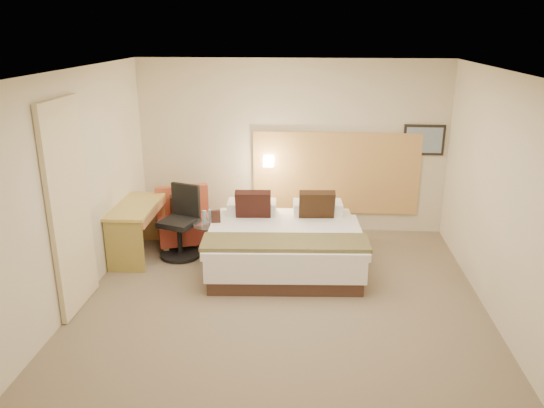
# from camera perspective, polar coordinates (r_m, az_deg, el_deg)

# --- Properties ---
(floor) EXTENTS (4.80, 5.00, 0.02)m
(floor) POSITION_cam_1_polar(r_m,az_deg,el_deg) (6.47, 0.98, -10.59)
(floor) COLOR #7B6953
(floor) RESTS_ON ground
(ceiling) EXTENTS (4.80, 5.00, 0.02)m
(ceiling) POSITION_cam_1_polar(r_m,az_deg,el_deg) (5.67, 1.14, 14.18)
(ceiling) COLOR white
(ceiling) RESTS_ON floor
(wall_back) EXTENTS (4.80, 0.02, 2.70)m
(wall_back) POSITION_cam_1_polar(r_m,az_deg,el_deg) (8.35, 2.12, 6.16)
(wall_back) COLOR beige
(wall_back) RESTS_ON floor
(wall_front) EXTENTS (4.80, 0.02, 2.70)m
(wall_front) POSITION_cam_1_polar(r_m,az_deg,el_deg) (3.63, -1.44, -11.08)
(wall_front) COLOR beige
(wall_front) RESTS_ON floor
(wall_left) EXTENTS (0.02, 5.00, 2.70)m
(wall_left) POSITION_cam_1_polar(r_m,az_deg,el_deg) (6.53, -20.58, 1.41)
(wall_left) COLOR beige
(wall_left) RESTS_ON floor
(wall_right) EXTENTS (0.02, 5.00, 2.70)m
(wall_right) POSITION_cam_1_polar(r_m,az_deg,el_deg) (6.27, 23.60, 0.36)
(wall_right) COLOR beige
(wall_right) RESTS_ON floor
(headboard_panel) EXTENTS (2.60, 0.04, 1.30)m
(headboard_panel) POSITION_cam_1_polar(r_m,az_deg,el_deg) (8.41, 6.85, 3.32)
(headboard_panel) COLOR tan
(headboard_panel) RESTS_ON wall_back
(art_frame) EXTENTS (0.62, 0.03, 0.47)m
(art_frame) POSITION_cam_1_polar(r_m,az_deg,el_deg) (8.46, 16.02, 6.64)
(art_frame) COLOR black
(art_frame) RESTS_ON wall_back
(art_canvas) EXTENTS (0.54, 0.01, 0.39)m
(art_canvas) POSITION_cam_1_polar(r_m,az_deg,el_deg) (8.44, 16.05, 6.61)
(art_canvas) COLOR #7890A5
(art_canvas) RESTS_ON wall_back
(lamp_arm) EXTENTS (0.02, 0.12, 0.02)m
(lamp_arm) POSITION_cam_1_polar(r_m,az_deg,el_deg) (8.33, -0.34, 4.73)
(lamp_arm) COLOR silver
(lamp_arm) RESTS_ON wall_back
(lamp_shade) EXTENTS (0.15, 0.15, 0.15)m
(lamp_shade) POSITION_cam_1_polar(r_m,az_deg,el_deg) (8.28, -0.37, 4.63)
(lamp_shade) COLOR #FFEDC6
(lamp_shade) RESTS_ON wall_back
(curtain) EXTENTS (0.06, 0.90, 2.42)m
(curtain) POSITION_cam_1_polar(r_m,az_deg,el_deg) (6.33, -20.95, -0.40)
(curtain) COLOR beige
(curtain) RESTS_ON wall_left
(bottle_a) EXTENTS (0.07, 0.07, 0.19)m
(bottle_a) POSITION_cam_1_polar(r_m,az_deg,el_deg) (7.39, -7.26, -1.42)
(bottle_a) COLOR #7BACBF
(bottle_a) RESTS_ON side_table
(bottle_b) EXTENTS (0.07, 0.07, 0.19)m
(bottle_b) POSITION_cam_1_polar(r_m,az_deg,el_deg) (7.42, -6.63, -1.31)
(bottle_b) COLOR #8BB8D7
(bottle_b) RESTS_ON side_table
(menu_folder) EXTENTS (0.13, 0.07, 0.21)m
(menu_folder) POSITION_cam_1_polar(r_m,az_deg,el_deg) (7.33, -6.06, -1.46)
(menu_folder) COLOR #371C16
(menu_folder) RESTS_ON side_table
(bed) EXTENTS (2.14, 2.10, 1.00)m
(bed) POSITION_cam_1_polar(r_m,az_deg,el_deg) (7.32, 1.39, -4.09)
(bed) COLOR #3F271F
(bed) RESTS_ON floor
(lounge_chair) EXTENTS (0.98, 0.92, 0.84)m
(lounge_chair) POSITION_cam_1_polar(r_m,az_deg,el_deg) (8.13, -9.39, -1.91)
(lounge_chair) COLOR #A98B4F
(lounge_chair) RESTS_ON floor
(side_table) EXTENTS (0.55, 0.55, 0.54)m
(side_table) POSITION_cam_1_polar(r_m,az_deg,el_deg) (7.50, -6.57, -3.84)
(side_table) COLOR white
(side_table) RESTS_ON floor
(desk) EXTENTS (0.59, 1.24, 0.77)m
(desk) POSITION_cam_1_polar(r_m,az_deg,el_deg) (7.73, -14.24, -1.22)
(desk) COLOR tan
(desk) RESTS_ON floor
(desk_chair) EXTENTS (0.73, 0.73, 1.02)m
(desk_chair) POSITION_cam_1_polar(r_m,az_deg,el_deg) (7.66, -9.74, -2.54)
(desk_chair) COLOR black
(desk_chair) RESTS_ON floor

